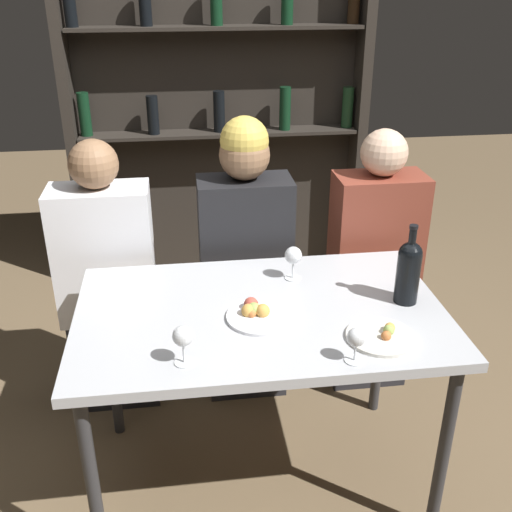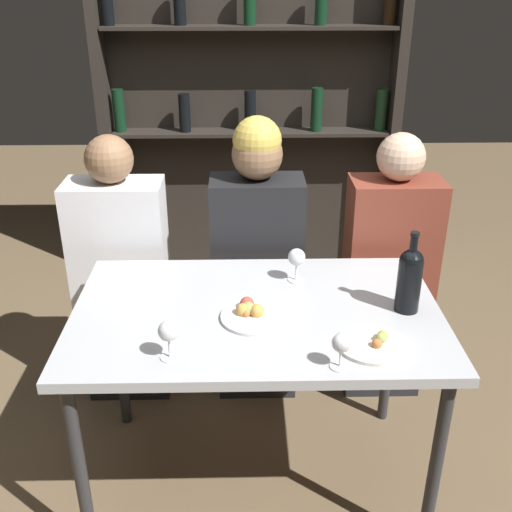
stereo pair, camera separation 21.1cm
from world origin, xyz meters
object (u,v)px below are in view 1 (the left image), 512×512
Objects in this scene: wine_glass_1 at (293,256)px; food_plate_0 at (258,313)px; wine_bottle at (409,269)px; wine_glass_0 at (356,339)px; food_plate_1 at (382,336)px; wine_glass_2 at (183,338)px; seated_person_right at (373,271)px; seated_person_left at (109,288)px; seated_person_center at (245,267)px.

wine_glass_1 is 0.32m from food_plate_0.
wine_glass_0 is (-0.28, -0.33, -0.05)m from wine_bottle.
food_plate_0 is at bearing -175.87° from wine_bottle.
wine_bottle is 0.29m from food_plate_1.
wine_glass_2 is at bearing -130.87° from wine_glass_1.
wine_glass_0 is at bearing -111.69° from seated_person_right.
food_plate_1 is 1.27m from seated_person_left.
seated_person_left reaches higher than food_plate_1.
wine_glass_0 is at bearing -76.28° from seated_person_center.
food_plate_1 is 0.87m from seated_person_right.
seated_person_right is (0.88, 0.86, -0.28)m from wine_glass_2.
wine_bottle is 2.22× the size of wine_glass_1.
wine_bottle reaches higher than wine_glass_2.
wine_glass_0 reaches higher than food_plate_0.
seated_person_center is (0.28, 0.86, -0.22)m from wine_glass_2.
seated_person_center is at bearing 103.72° from wine_glass_0.
wine_glass_0 is at bearing -48.46° from food_plate_0.
seated_person_right is (0.62, 0.63, -0.20)m from food_plate_0.
food_plate_0 is (-0.53, -0.04, -0.11)m from wine_bottle.
seated_person_center is (0.60, 0.00, 0.06)m from seated_person_left.
wine_glass_0 is 0.48× the size of food_plate_0.
wine_bottle is at bearing -49.75° from seated_person_center.
seated_person_center is (-0.14, 0.37, -0.22)m from wine_glass_1.
seated_person_right is at bearing 81.61° from wine_bottle.
wine_bottle is at bearing 49.51° from wine_glass_0.
food_plate_0 is 1.06× the size of food_plate_1.
seated_person_right is (0.45, 0.37, -0.28)m from wine_glass_1.
seated_person_center is at bearing 130.25° from wine_bottle.
wine_bottle is 0.43m from wine_glass_1.
seated_person_center is at bearing 110.38° from wine_glass_1.
seated_person_left is at bearing 132.18° from food_plate_0.
wine_glass_2 is at bearing -137.91° from food_plate_0.
food_plate_0 is at bearing 154.53° from food_plate_1.
wine_glass_0 is 0.39m from food_plate_0.
wine_bottle is 1.23× the size of food_plate_0.
food_plate_0 is 0.19× the size of seated_person_right.
wine_glass_1 is at bearing 148.78° from wine_bottle.
food_plate_1 is (0.38, -0.18, -0.01)m from food_plate_0.
wine_glass_1 is at bearing 56.94° from food_plate_0.
seated_person_center is 0.59m from seated_person_right.
wine_glass_0 is 0.97m from seated_person_center.
food_plate_1 is at bearing -125.70° from wine_bottle.
food_plate_1 is 0.18× the size of seated_person_left.
wine_bottle is 0.82m from seated_person_center.
food_plate_1 is 0.89m from seated_person_center.
food_plate_0 is at bearing 42.09° from wine_glass_2.
food_plate_0 is 0.91m from seated_person_right.
wine_bottle is 0.55m from food_plate_0.
wine_glass_0 is 1.27m from seated_person_left.
wine_glass_1 is at bearing -140.43° from seated_person_right.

